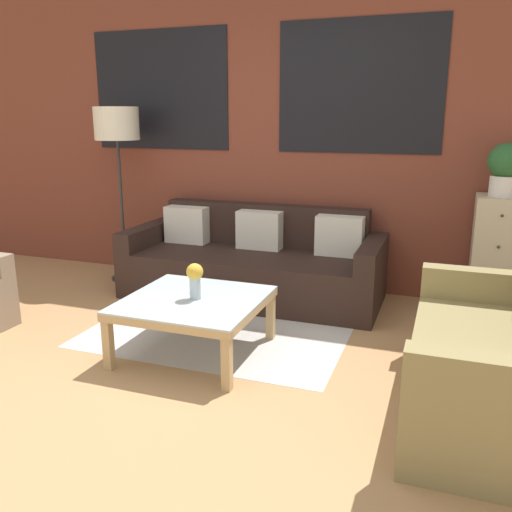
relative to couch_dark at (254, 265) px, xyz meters
The scene contains 10 objects.
ground_plane 1.98m from the couch_dark, 94.81° to the right, with size 16.00×16.00×0.00m, color #AD7F51.
wall_back_brick 1.24m from the couch_dark, 108.70° to the left, with size 8.40×0.09×2.80m.
rug 0.77m from the couch_dark, 86.75° to the right, with size 1.89×1.62×0.00m.
couch_dark is the anchor object (origin of this frame).
settee_vintage 2.40m from the couch_dark, 37.41° to the right, with size 0.80×1.50×0.92m.
coffee_table 1.28m from the couch_dark, 88.18° to the right, with size 0.89×0.89×0.39m.
floor_lamp 1.79m from the couch_dark, behind, with size 0.41×0.41×1.64m.
drawer_cabinet 1.98m from the couch_dark, ahead, with size 0.36×0.39×0.96m.
potted_plant 2.17m from the couch_dark, ahead, with size 0.27×0.27×0.41m.
flower_vase 1.31m from the couch_dark, 87.52° to the right, with size 0.11×0.11×0.24m.
Camera 1 is at (1.75, -2.38, 1.56)m, focal length 38.00 mm.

